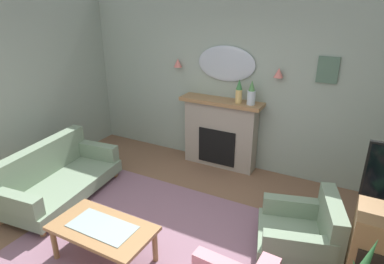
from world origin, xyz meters
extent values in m
cube|color=brown|center=(0.00, 0.00, -0.05)|extent=(6.62, 6.06, 0.10)
cube|color=#93A393|center=(0.00, 2.58, 1.43)|extent=(6.62, 0.10, 2.86)
cube|color=#7F5B6B|center=(0.00, 0.20, 0.01)|extent=(3.20, 2.40, 0.01)
cube|color=gray|center=(-0.26, 2.37, 0.55)|extent=(1.20, 0.28, 1.10)
cube|color=black|center=(-0.26, 2.27, 0.38)|extent=(0.64, 0.12, 0.60)
cube|color=olive|center=(-0.26, 2.35, 1.13)|extent=(1.36, 0.36, 0.06)
cylinder|color=tan|center=(0.04, 2.33, 1.27)|extent=(0.10, 0.10, 0.21)
cone|color=#38753D|center=(0.04, 2.33, 1.45)|extent=(0.10, 0.10, 0.16)
cylinder|color=silver|center=(0.24, 2.33, 1.27)|extent=(0.13, 0.13, 0.22)
cone|color=#4C8447|center=(0.24, 2.33, 1.46)|extent=(0.10, 0.10, 0.16)
ellipsoid|color=#B2BCC6|center=(-0.26, 2.50, 1.71)|extent=(0.96, 0.06, 0.56)
cone|color=#D17066|center=(-1.11, 2.45, 1.66)|extent=(0.14, 0.14, 0.14)
cone|color=#D17066|center=(0.59, 2.45, 1.66)|extent=(0.14, 0.14, 0.14)
cube|color=#4C6B56|center=(1.24, 2.51, 1.75)|extent=(0.28, 0.03, 0.36)
cube|color=olive|center=(-0.45, -0.29, 0.42)|extent=(1.10, 0.60, 0.04)
cube|color=#8C9E99|center=(-0.45, -0.29, 0.44)|extent=(0.72, 0.36, 0.01)
cylinder|color=olive|center=(-0.94, -0.53, 0.20)|extent=(0.06, 0.06, 0.40)
cylinder|color=olive|center=(-0.94, -0.05, 0.20)|extent=(0.06, 0.06, 0.40)
cylinder|color=olive|center=(0.04, -0.05, 0.20)|extent=(0.06, 0.06, 0.40)
cube|color=gray|center=(-1.81, 0.38, 0.19)|extent=(1.03, 1.79, 0.18)
cube|color=gray|center=(-2.16, 0.33, 0.52)|extent=(0.37, 1.71, 0.48)
cube|color=gray|center=(-1.72, -0.40, 0.40)|extent=(0.77, 0.25, 0.24)
cube|color=gray|center=(-1.90, 1.15, 0.40)|extent=(0.77, 0.25, 0.24)
cylinder|color=olive|center=(-1.38, -0.35, 0.05)|extent=(0.07, 0.07, 0.10)
cylinder|color=olive|center=(-1.56, 1.18, 0.05)|extent=(0.07, 0.07, 0.10)
cylinder|color=olive|center=(-2.06, -0.43, 0.05)|extent=(0.07, 0.07, 0.10)
cylinder|color=olive|center=(-2.23, 1.10, 0.05)|extent=(0.07, 0.07, 0.10)
cube|color=gray|center=(1.33, 0.80, 0.18)|extent=(0.99, 0.99, 0.16)
cube|color=gray|center=(1.66, 0.90, 0.48)|extent=(0.37, 0.81, 0.45)
cube|color=gray|center=(1.23, 1.13, 0.37)|extent=(0.73, 0.33, 0.22)
cube|color=gray|center=(1.42, 0.48, 0.37)|extent=(0.73, 0.33, 0.22)
cylinder|color=olive|center=(0.91, 1.03, 0.05)|extent=(0.06, 0.06, 0.10)
cylinder|color=olive|center=(1.56, 1.22, 0.05)|extent=(0.06, 0.06, 0.10)
camera|label=1|loc=(1.71, -2.33, 2.65)|focal=30.78mm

